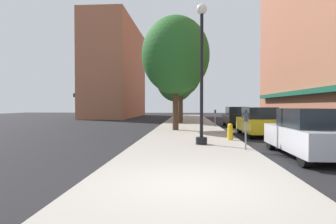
{
  "coord_description": "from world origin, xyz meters",
  "views": [
    {
      "loc": [
        -0.1,
        -5.77,
        1.76
      ],
      "look_at": [
        -1.78,
        18.32,
        1.2
      ],
      "focal_mm": 29.97,
      "sensor_mm": 36.0,
      "label": 1
    }
  ],
  "objects_px": {
    "tree_far": "(176,80)",
    "fire_hydrant": "(230,132)",
    "car_silver": "(309,134)",
    "tree_near": "(176,55)",
    "car_black": "(236,117)",
    "parking_meter_near": "(215,116)",
    "tree_mid": "(181,73)",
    "lamppost": "(202,71)",
    "parking_meter_far": "(246,127)",
    "car_yellow": "(258,122)"
  },
  "relations": [
    {
      "from": "lamppost",
      "to": "parking_meter_near",
      "type": "distance_m",
      "value": 10.45
    },
    {
      "from": "fire_hydrant",
      "to": "tree_near",
      "type": "xyz_separation_m",
      "value": [
        -2.83,
        5.25,
        4.59
      ]
    },
    {
      "from": "car_black",
      "to": "parking_meter_near",
      "type": "bearing_deg",
      "value": -137.22
    },
    {
      "from": "fire_hydrant",
      "to": "tree_near",
      "type": "distance_m",
      "value": 7.53
    },
    {
      "from": "tree_mid",
      "to": "tree_far",
      "type": "relative_size",
      "value": 0.97
    },
    {
      "from": "tree_far",
      "to": "car_silver",
      "type": "bearing_deg",
      "value": -76.19
    },
    {
      "from": "tree_mid",
      "to": "car_silver",
      "type": "bearing_deg",
      "value": -74.31
    },
    {
      "from": "parking_meter_near",
      "to": "car_silver",
      "type": "height_order",
      "value": "car_silver"
    },
    {
      "from": "lamppost",
      "to": "parking_meter_far",
      "type": "distance_m",
      "value": 3.07
    },
    {
      "from": "lamppost",
      "to": "car_silver",
      "type": "distance_m",
      "value": 4.76
    },
    {
      "from": "lamppost",
      "to": "fire_hydrant",
      "type": "distance_m",
      "value": 3.46
    },
    {
      "from": "tree_near",
      "to": "fire_hydrant",
      "type": "bearing_deg",
      "value": -61.64
    },
    {
      "from": "fire_hydrant",
      "to": "tree_far",
      "type": "relative_size",
      "value": 0.11
    },
    {
      "from": "tree_far",
      "to": "car_black",
      "type": "relative_size",
      "value": 1.66
    },
    {
      "from": "parking_meter_near",
      "to": "tree_far",
      "type": "relative_size",
      "value": 0.18
    },
    {
      "from": "tree_far",
      "to": "fire_hydrant",
      "type": "bearing_deg",
      "value": -79.57
    },
    {
      "from": "car_silver",
      "to": "car_black",
      "type": "relative_size",
      "value": 1.0
    },
    {
      "from": "tree_mid",
      "to": "tree_far",
      "type": "distance_m",
      "value": 5.31
    },
    {
      "from": "parking_meter_near",
      "to": "tree_near",
      "type": "distance_m",
      "value": 6.02
    },
    {
      "from": "fire_hydrant",
      "to": "tree_mid",
      "type": "height_order",
      "value": "tree_mid"
    },
    {
      "from": "tree_mid",
      "to": "car_black",
      "type": "distance_m",
      "value": 6.8
    },
    {
      "from": "fire_hydrant",
      "to": "tree_far",
      "type": "distance_m",
      "value": 19.12
    },
    {
      "from": "fire_hydrant",
      "to": "parking_meter_near",
      "type": "distance_m",
      "value": 8.46
    },
    {
      "from": "lamppost",
      "to": "tree_near",
      "type": "height_order",
      "value": "tree_near"
    },
    {
      "from": "parking_meter_far",
      "to": "tree_far",
      "type": "height_order",
      "value": "tree_far"
    },
    {
      "from": "lamppost",
      "to": "car_silver",
      "type": "height_order",
      "value": "lamppost"
    },
    {
      "from": "lamppost",
      "to": "car_silver",
      "type": "relative_size",
      "value": 1.37
    },
    {
      "from": "parking_meter_near",
      "to": "car_silver",
      "type": "bearing_deg",
      "value": -80.94
    },
    {
      "from": "parking_meter_far",
      "to": "car_silver",
      "type": "xyz_separation_m",
      "value": [
        1.95,
        -0.76,
        -0.14
      ]
    },
    {
      "from": "parking_meter_near",
      "to": "parking_meter_far",
      "type": "bearing_deg",
      "value": -90.0
    },
    {
      "from": "tree_near",
      "to": "car_yellow",
      "type": "height_order",
      "value": "tree_near"
    },
    {
      "from": "car_silver",
      "to": "tree_far",
      "type": "bearing_deg",
      "value": 105.53
    },
    {
      "from": "parking_meter_far",
      "to": "car_black",
      "type": "relative_size",
      "value": 0.3
    },
    {
      "from": "fire_hydrant",
      "to": "parking_meter_far",
      "type": "xyz_separation_m",
      "value": [
        0.11,
        -3.01,
        0.43
      ]
    },
    {
      "from": "parking_meter_near",
      "to": "car_black",
      "type": "bearing_deg",
      "value": 43.78
    },
    {
      "from": "tree_near",
      "to": "car_silver",
      "type": "height_order",
      "value": "tree_near"
    },
    {
      "from": "tree_mid",
      "to": "lamppost",
      "type": "bearing_deg",
      "value": -85.23
    },
    {
      "from": "parking_meter_far",
      "to": "tree_near",
      "type": "distance_m",
      "value": 9.71
    },
    {
      "from": "parking_meter_near",
      "to": "car_yellow",
      "type": "relative_size",
      "value": 0.3
    },
    {
      "from": "tree_near",
      "to": "lamppost",
      "type": "bearing_deg",
      "value": -78.58
    },
    {
      "from": "tree_mid",
      "to": "car_silver",
      "type": "distance_m",
      "value": 17.97
    },
    {
      "from": "parking_meter_far",
      "to": "car_black",
      "type": "height_order",
      "value": "car_black"
    },
    {
      "from": "lamppost",
      "to": "tree_far",
      "type": "xyz_separation_m",
      "value": [
        -1.93,
        19.98,
        1.52
      ]
    },
    {
      "from": "parking_meter_near",
      "to": "tree_mid",
      "type": "xyz_separation_m",
      "value": [
        -2.79,
        4.64,
        3.88
      ]
    },
    {
      "from": "lamppost",
      "to": "car_black",
      "type": "relative_size",
      "value": 1.37
    },
    {
      "from": "parking_meter_near",
      "to": "car_yellow",
      "type": "bearing_deg",
      "value": -70.35
    },
    {
      "from": "tree_mid",
      "to": "car_yellow",
      "type": "distance_m",
      "value": 11.86
    },
    {
      "from": "fire_hydrant",
      "to": "parking_meter_far",
      "type": "distance_m",
      "value": 3.05
    },
    {
      "from": "lamppost",
      "to": "tree_near",
      "type": "relative_size",
      "value": 0.78
    },
    {
      "from": "lamppost",
      "to": "fire_hydrant",
      "type": "height_order",
      "value": "lamppost"
    }
  ]
}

